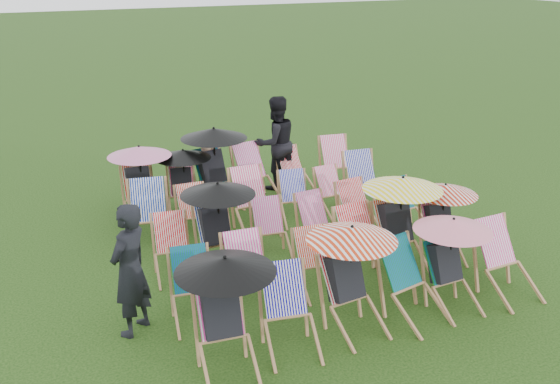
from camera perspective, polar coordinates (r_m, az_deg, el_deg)
name	(u,v)px	position (r m, az deg, el deg)	size (l,w,h in m)	color
ground	(299,253)	(9.80, 1.75, -5.61)	(100.00, 100.00, 0.00)	black
deckchair_0	(225,314)	(6.95, -5.05, -11.01)	(1.12, 1.18, 1.33)	#A4754C
deckchair_1	(290,313)	(7.36, 0.88, -11.02)	(0.77, 0.97, 0.95)	#A4754C
deckchair_2	(352,278)	(7.69, 6.61, -7.77)	(1.11, 1.19, 1.32)	#A4754C
deckchair_3	(414,283)	(8.12, 12.16, -8.17)	(0.80, 1.00, 0.98)	#A4754C
deckchair_4	(452,263)	(8.42, 15.44, -6.24)	(1.02, 1.06, 1.21)	#A4754C
deckchair_5	(508,261)	(9.00, 20.13, -5.97)	(0.69, 0.94, 0.99)	#A4754C
deckchair_6	(194,289)	(7.98, -7.89, -8.82)	(0.69, 0.88, 0.88)	#A4754C
deckchair_7	(250,275)	(8.17, -2.73, -7.62)	(0.69, 0.92, 0.95)	#A4754C
deckchair_8	(317,264)	(8.60, 3.41, -6.54)	(0.62, 0.81, 0.83)	#A4754C
deckchair_9	(366,246)	(8.94, 7.91, -4.95)	(0.71, 0.96, 1.01)	#A4754C
deckchair_10	(401,222)	(9.24, 11.04, -2.74)	(1.16, 1.21, 1.38)	#A4754C
deckchair_11	(443,221)	(9.73, 14.68, -2.57)	(0.98, 1.04, 1.16)	#A4754C
deckchair_12	(173,249)	(9.09, -9.75, -5.12)	(0.67, 0.86, 0.86)	#A4754C
deckchair_13	(218,226)	(9.11, -5.66, -3.08)	(1.09, 1.13, 1.30)	#A4754C
deckchair_14	(271,230)	(9.55, -0.79, -3.54)	(0.66, 0.84, 0.84)	#A4754C
deckchair_15	(319,223)	(9.84, 3.58, -2.84)	(0.60, 0.80, 0.84)	#A4754C
deckchair_16	(362,213)	(10.19, 7.51, -1.89)	(0.70, 0.91, 0.92)	#A4754C
deckchair_17	(409,206)	(10.70, 11.67, -1.29)	(0.64, 0.82, 0.83)	#A4754C
deckchair_18	(150,218)	(9.98, -11.84, -2.33)	(0.86, 1.06, 1.03)	#A4754C
deckchair_19	(195,214)	(10.24, -7.76, -2.03)	(0.59, 0.80, 0.84)	#A4754C
deckchair_20	(254,202)	(10.43, -2.37, -0.91)	(0.68, 0.95, 1.01)	#A4754C
deckchair_21	(296,198)	(10.81, 1.46, -0.59)	(0.69, 0.86, 0.84)	#A4754C
deckchair_22	(334,192)	(11.16, 5.00, -0.03)	(0.58, 0.78, 0.81)	#A4754C
deckchair_23	(366,182)	(11.47, 7.84, 0.90)	(0.76, 0.98, 0.99)	#A4754C
deckchair_24	(140,182)	(11.06, -12.69, 0.88)	(1.10, 1.15, 1.30)	#A4754C
deckchair_25	(183,181)	(11.19, -8.90, 0.99)	(0.98, 1.05, 1.17)	#A4754C
deckchair_26	(215,166)	(11.46, -5.92, 2.38)	(1.22, 1.31, 1.44)	#A4754C
deckchair_27	(257,174)	(11.74, -2.12, 1.65)	(0.84, 1.05, 1.03)	#A4754C
deckchair_28	(297,172)	(12.11, 1.52, 1.86)	(0.70, 0.88, 0.87)	#A4754C
deckchair_29	(339,164)	(12.41, 5.41, 2.54)	(0.78, 0.99, 0.99)	#A4754C
person_left	(130,270)	(7.70, -13.56, -6.95)	(0.62, 0.40, 1.69)	black
person_rear	(276,143)	(12.26, -0.40, 4.52)	(0.90, 0.70, 1.85)	black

